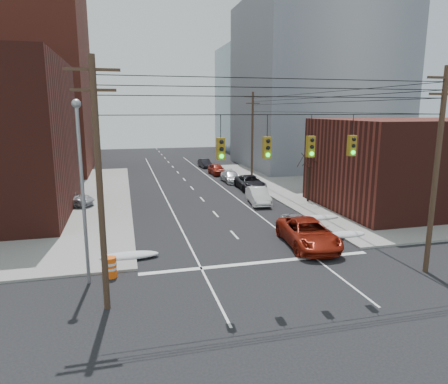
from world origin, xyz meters
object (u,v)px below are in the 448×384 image
parked_car_c (250,183)px  construction_barrel (111,267)px  lot_car_b (68,199)px  lot_car_a (26,203)px  red_pickup (308,233)px  parked_car_a (298,223)px  parked_car_b (258,196)px  parked_car_d (231,177)px  lot_car_d (9,189)px  parked_car_e (217,169)px  parked_car_f (205,163)px

parked_car_c → construction_barrel: size_ratio=5.03×
lot_car_b → lot_car_a: bearing=123.8°
red_pickup → lot_car_a: bearing=150.2°
parked_car_a → construction_barrel: bearing=-161.8°
parked_car_b → parked_car_d: bearing=94.0°
parked_car_c → lot_car_d: 25.55m
construction_barrel → lot_car_a: bearing=114.9°
parked_car_c → lot_car_d: (-25.41, 2.73, -0.01)m
parked_car_e → construction_barrel: 34.90m
construction_barrel → parked_car_c: bearing=55.3°
parked_car_f → lot_car_b: 28.58m
parked_car_e → parked_car_c: bearing=-85.9°
red_pickup → parked_car_d: (1.27, 24.03, -0.18)m
parked_car_b → lot_car_a: 20.79m
parked_car_f → lot_car_b: (-17.38, -22.69, 0.14)m
parked_car_c → lot_car_d: parked_car_c is taller
parked_car_c → parked_car_d: parked_car_c is taller
parked_car_c → lot_car_a: size_ratio=1.40×
lot_car_b → lot_car_d: lot_car_b is taller
parked_car_b → lot_car_b: size_ratio=1.01×
parked_car_e → lot_car_b: 23.18m
parked_car_c → lot_car_d: bearing=175.7°
parked_car_e → parked_car_f: (-0.18, 7.55, -0.09)m
lot_car_b → parked_car_d: bearing=-45.8°
parked_car_f → parked_car_e: bearing=-91.8°
lot_car_b → construction_barrel: 17.59m
red_pickup → lot_car_b: bearing=143.3°
parked_car_b → construction_barrel: 19.42m
parked_car_a → lot_car_b: lot_car_b is taller
parked_car_b → parked_car_d: 11.86m
parked_car_a → parked_car_b: 8.97m
parked_car_c → construction_barrel: (-14.63, -21.14, -0.21)m
parked_car_a → parked_car_d: 20.83m
parked_car_a → lot_car_d: 30.35m
red_pickup → lot_car_d: 31.87m
red_pickup → parked_car_c: 19.21m
parked_car_f → construction_barrel: parked_car_f is taller
lot_car_d → construction_barrel: lot_car_d is taller
parked_car_d → lot_car_d: 24.61m
red_pickup → lot_car_a: 24.42m
parked_car_c → parked_car_d: 5.03m
parked_car_d → lot_car_d: size_ratio=1.29×
lot_car_b → construction_barrel: (4.17, -17.09, -0.22)m
parked_car_a → parked_car_e: parked_car_e is taller
parked_car_d → parked_car_f: size_ratio=1.18×
parked_car_e → parked_car_f: 7.55m
parked_car_f → lot_car_b: bearing=-130.5°
parked_car_c → lot_car_d: size_ratio=1.53×
parked_car_b → parked_car_e: size_ratio=1.07×
red_pickup → construction_barrel: red_pickup is taller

